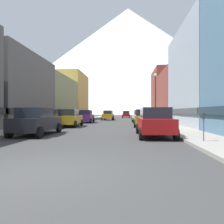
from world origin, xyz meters
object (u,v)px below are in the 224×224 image
at_px(car_left_1, 70,118).
at_px(car_right_1, 144,118).
at_px(car_left_2, 86,116).
at_px(potted_plant_1, 15,124).
at_px(car_right_2, 140,116).
at_px(car_driving_0, 126,114).
at_px(car_driving_1, 108,115).
at_px(pedestrian_0, 162,117).
at_px(streetlamp_right, 155,91).
at_px(car_right_0, 154,122).
at_px(parking_meter_near, 204,123).
at_px(pedestrian_1, 67,116).
at_px(car_left_0, 37,121).
at_px(pedestrian_2, 64,116).

distance_m(car_left_1, car_right_1, 7.66).
relative_size(car_left_2, potted_plant_1, 6.00).
height_order(car_left_2, car_right_2, same).
distance_m(car_right_2, car_driving_0, 24.47).
bearing_deg(car_left_2, car_driving_1, 77.09).
relative_size(car_left_2, pedestrian_0, 2.71).
bearing_deg(car_right_2, streetlamp_right, -70.74).
relative_size(car_right_0, car_right_2, 0.99).
distance_m(car_right_1, parking_meter_near, 11.39).
distance_m(car_right_2, potted_plant_1, 16.54).
height_order(car_right_0, pedestrian_1, pedestrian_1).
height_order(car_left_1, car_right_2, same).
bearing_deg(pedestrian_0, car_driving_0, 99.40).
relative_size(car_driving_0, car_driving_1, 1.00).
xyz_separation_m(car_left_0, car_left_2, (0.00, 15.05, 0.00)).
relative_size(car_left_2, pedestrian_2, 2.68).
bearing_deg(parking_meter_near, car_right_0, 126.12).
relative_size(car_left_2, pedestrian_1, 2.59).
bearing_deg(pedestrian_1, pedestrian_0, -12.26).
distance_m(parking_meter_near, pedestrian_0, 14.68).
relative_size(car_right_1, car_right_2, 1.00).
xyz_separation_m(car_right_2, car_driving_1, (-5.40, 9.16, 0.00)).
distance_m(potted_plant_1, streetlamp_right, 15.16).
bearing_deg(car_right_0, potted_plant_1, 163.51).
xyz_separation_m(car_left_1, pedestrian_1, (-2.45, 7.12, 0.05)).
height_order(car_left_1, car_right_0, same).
bearing_deg(streetlamp_right, potted_plant_1, -146.75).
relative_size(car_left_0, car_driving_0, 1.01).
height_order(car_driving_0, parking_meter_near, car_driving_0).
xyz_separation_m(car_right_1, potted_plant_1, (-10.80, -5.35, -0.35)).
distance_m(car_driving_1, potted_plant_1, 22.35).
relative_size(car_right_1, car_driving_0, 1.01).
height_order(car_left_0, car_right_2, same).
bearing_deg(car_right_1, parking_meter_near, -80.13).
bearing_deg(pedestrian_0, car_left_2, 161.82).
bearing_deg(car_right_2, car_driving_1, 120.54).
bearing_deg(parking_meter_near, car_right_2, 96.04).
relative_size(car_driving_1, streetlamp_right, 0.75).
xyz_separation_m(car_left_2, pedestrian_2, (-2.45, -2.17, 0.02)).
bearing_deg(car_right_2, car_right_0, -90.01).
xyz_separation_m(parking_meter_near, potted_plant_1, (-12.75, 5.87, -0.46)).
height_order(car_right_0, car_right_2, same).
height_order(car_driving_0, potted_plant_1, car_driving_0).
xyz_separation_m(car_left_0, parking_meter_near, (9.55, -2.91, 0.11)).
relative_size(pedestrian_1, pedestrian_2, 1.03).
xyz_separation_m(parking_meter_near, streetlamp_right, (-0.40, 13.96, 2.97)).
bearing_deg(pedestrian_2, pedestrian_0, -5.17).
bearing_deg(pedestrian_1, parking_meter_near, -55.38).
bearing_deg(car_right_0, car_right_2, 89.99).
relative_size(car_left_1, pedestrian_2, 2.67).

